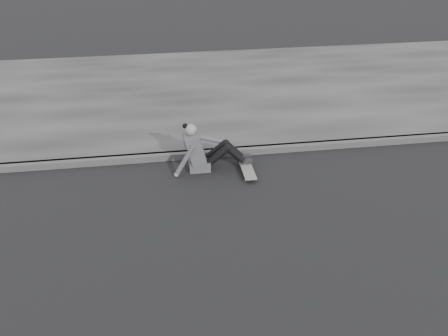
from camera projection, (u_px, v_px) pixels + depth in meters
name	position (u px, v px, depth m)	size (l,w,h in m)	color
ground	(352.00, 233.00, 7.15)	(80.00, 80.00, 0.00)	black
curb	(302.00, 147.00, 9.33)	(24.00, 0.16, 0.12)	#484848
sidewalk	(266.00, 89.00, 11.91)	(24.00, 6.00, 0.12)	#393939
skateboard	(247.00, 169.00, 8.60)	(0.20, 0.78, 0.09)	#9F9F9A
seated_woman	(203.00, 150.00, 8.57)	(1.38, 0.46, 0.88)	#4D4D4F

